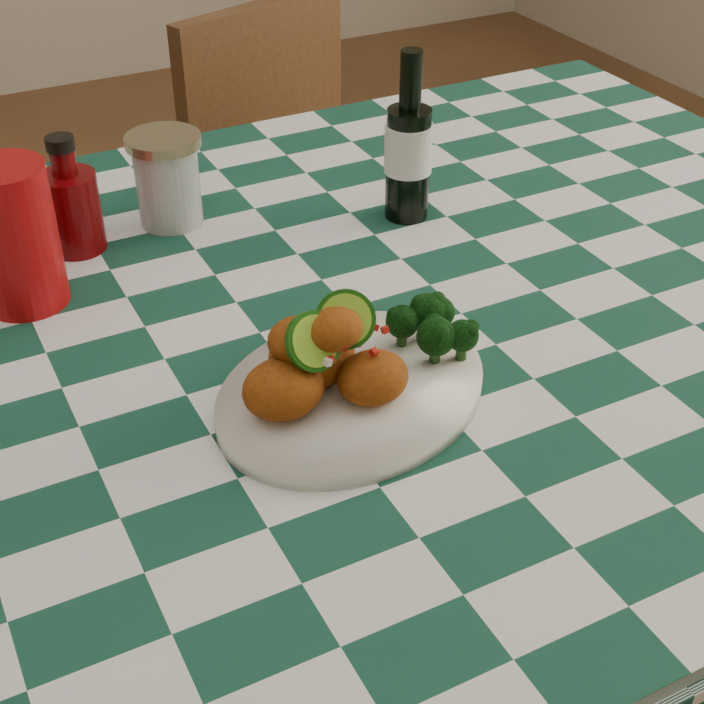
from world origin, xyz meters
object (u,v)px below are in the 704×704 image
beer_bottle (409,137)px  wooden_chair_right (330,242)px  mason_jar (168,180)px  red_tumbler (14,237)px  plate (352,392)px  ketchup_bottle (69,194)px  dining_table (277,588)px  fried_chicken_pile (331,351)px

beer_bottle → wooden_chair_right: (0.17, 0.57, -0.47)m
mason_jar → beer_bottle: bearing=-23.9°
red_tumbler → mason_jar: (0.20, 0.10, -0.02)m
beer_bottle → red_tumbler: bearing=178.2°
plate → ketchup_bottle: bearing=110.9°
dining_table → ketchup_bottle: ketchup_bottle is taller
fried_chicken_pile → mason_jar: bearing=91.8°
ketchup_bottle → mason_jar: size_ratio=1.24×
beer_bottle → dining_table: bearing=-149.3°
fried_chicken_pile → red_tumbler: 0.38m
ketchup_bottle → wooden_chair_right: 0.85m
fried_chicken_pile → wooden_chair_right: size_ratio=0.17×
mason_jar → beer_bottle: size_ratio=0.54×
mason_jar → dining_table: bearing=-89.8°
red_tumbler → dining_table: bearing=-40.7°
dining_table → fried_chicken_pile: bearing=-85.1°
red_tumbler → wooden_chair_right: 0.95m
fried_chicken_pile → red_tumbler: bearing=123.9°
red_tumbler → beer_bottle: (0.46, -0.01, 0.03)m
dining_table → wooden_chair_right: (0.43, 0.73, 0.03)m
red_tumbler → ketchup_bottle: 0.12m
fried_chicken_pile → red_tumbler: red_tumbler is taller
wooden_chair_right → dining_table: bearing=-139.4°
ketchup_bottle → mason_jar: 0.12m
fried_chicken_pile → wooden_chair_right: (0.42, 0.87, -0.43)m
dining_table → plate: plate is taller
red_tumbler → mason_jar: 0.22m
plate → ketchup_bottle: (-0.15, 0.41, 0.06)m
red_tumbler → mason_jar: size_ratio=1.40×
fried_chicken_pile → ketchup_bottle: size_ratio=1.01×
mason_jar → ketchup_bottle: bearing=-174.1°
ketchup_bottle → beer_bottle: bearing=-15.3°
ketchup_bottle → mason_jar: (0.12, 0.01, -0.01)m
fried_chicken_pile → beer_bottle: size_ratio=0.67×
fried_chicken_pile → plate: bearing=0.0°
dining_table → red_tumbler: 0.54m
plate → mason_jar: mason_jar is taller
plate → wooden_chair_right: size_ratio=0.33×
ketchup_bottle → dining_table: bearing=-65.2°
wooden_chair_right → red_tumbler: bearing=-157.3°
plate → fried_chicken_pile: fried_chicken_pile is taller
ketchup_bottle → wooden_chair_right: size_ratio=0.16×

